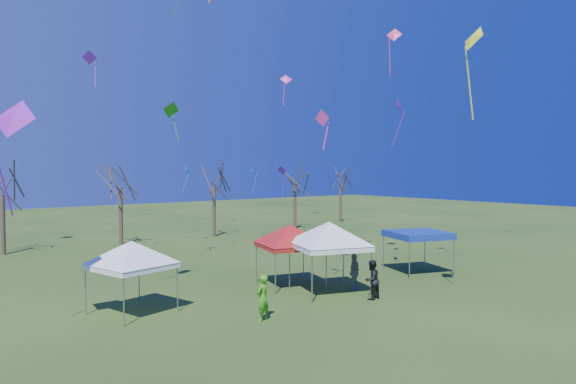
% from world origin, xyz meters
% --- Properties ---
extents(ground, '(140.00, 140.00, 0.00)m').
position_xyz_m(ground, '(0.00, 0.00, 0.00)').
color(ground, '#274415').
rests_on(ground, ground).
extents(tree_1, '(3.42, 3.42, 7.54)m').
position_xyz_m(tree_1, '(-10.77, 24.65, 5.79)').
color(tree_1, '#3D2D21').
rests_on(tree_1, ground).
extents(tree_2, '(3.71, 3.71, 8.18)m').
position_xyz_m(tree_2, '(-2.37, 24.38, 6.29)').
color(tree_2, '#3D2D21').
rests_on(tree_2, ground).
extents(tree_3, '(3.59, 3.59, 7.91)m').
position_xyz_m(tree_3, '(6.03, 24.04, 6.08)').
color(tree_3, '#3D2D21').
rests_on(tree_3, ground).
extents(tree_4, '(3.58, 3.58, 7.89)m').
position_xyz_m(tree_4, '(15.36, 24.00, 6.06)').
color(tree_4, '#3D2D21').
rests_on(tree_4, ground).
extents(tree_5, '(3.39, 3.39, 7.46)m').
position_xyz_m(tree_5, '(23.72, 26.07, 5.73)').
color(tree_5, '#3D2D21').
rests_on(tree_5, ground).
extents(tent_white_west, '(3.91, 3.91, 3.56)m').
position_xyz_m(tent_white_west, '(-9.08, 4.50, 2.87)').
color(tent_white_west, gray).
rests_on(tent_white_west, ground).
extents(tent_white_mid, '(4.38, 4.38, 4.07)m').
position_xyz_m(tent_white_mid, '(-0.06, 2.04, 3.28)').
color(tent_white_mid, gray).
rests_on(tent_white_mid, ground).
extents(tent_red, '(4.08, 4.08, 3.72)m').
position_xyz_m(tent_red, '(-0.62, 4.41, 3.00)').
color(tent_red, gray).
rests_on(tent_red, ground).
extents(tent_blue, '(3.97, 3.97, 2.45)m').
position_xyz_m(tent_blue, '(7.32, 2.41, 2.25)').
color(tent_blue, gray).
rests_on(tent_blue, ground).
extents(person_green, '(0.79, 0.66, 1.84)m').
position_xyz_m(person_green, '(-5.31, 0.25, 0.92)').
color(person_green, green).
rests_on(person_green, ground).
extents(person_dark, '(0.97, 0.80, 1.84)m').
position_xyz_m(person_dark, '(0.65, -0.14, 0.92)').
color(person_dark, black).
rests_on(person_dark, ground).
extents(person_grey, '(1.19, 0.87, 1.87)m').
position_xyz_m(person_grey, '(1.23, 1.56, 0.94)').
color(person_grey, slate).
rests_on(person_grey, ground).
extents(kite_14, '(1.73, 1.77, 4.09)m').
position_xyz_m(kite_14, '(-13.72, 2.74, 7.80)').
color(kite_14, purple).
rests_on(kite_14, ground).
extents(kite_18, '(1.01, 0.87, 2.16)m').
position_xyz_m(kite_18, '(4.35, 11.20, 12.16)').
color(kite_18, '#FC38A9').
rests_on(kite_18, ground).
extents(kite_22, '(0.70, 0.83, 2.35)m').
position_xyz_m(kite_22, '(7.57, 20.18, 5.87)').
color(kite_22, blue).
rests_on(kite_22, ground).
extents(kite_13, '(1.01, 0.78, 2.37)m').
position_xyz_m(kite_13, '(-6.72, 17.45, 13.20)').
color(kite_13, '#5F18AD').
rests_on(kite_13, ground).
extents(kite_5, '(1.07, 1.35, 3.82)m').
position_xyz_m(kite_5, '(1.81, -4.50, 11.37)').
color(kite_5, '#EDFF1A').
rests_on(kite_5, ground).
extents(kite_11, '(1.25, 0.86, 2.52)m').
position_xyz_m(kite_11, '(-2.91, 13.71, 9.83)').
color(kite_11, '#1F9C18').
rests_on(kite_11, ground).
extents(kite_12, '(0.86, 1.14, 3.17)m').
position_xyz_m(kite_12, '(13.47, 23.69, 5.93)').
color(kite_12, '#5119AF').
rests_on(kite_12, ground).
extents(kite_27, '(1.13, 0.95, 2.81)m').
position_xyz_m(kite_27, '(4.93, 1.87, 9.48)').
color(kite_27, '#5F169D').
rests_on(kite_27, ground).
extents(kite_1, '(0.46, 0.89, 1.98)m').
position_xyz_m(kite_1, '(-0.48, 2.06, 8.53)').
color(kite_1, '#E4329A').
rests_on(kite_1, ground).
extents(kite_19, '(0.82, 0.77, 2.27)m').
position_xyz_m(kite_19, '(1.78, 20.88, 5.94)').
color(kite_19, blue).
rests_on(kite_19, ground).
extents(kite_17, '(0.90, 1.05, 2.90)m').
position_xyz_m(kite_17, '(7.45, 4.46, 14.24)').
color(kite_17, '#F4366D').
rests_on(kite_17, ground).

